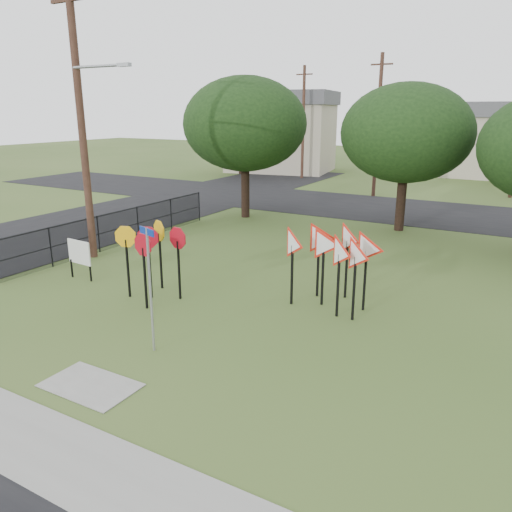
{
  "coord_description": "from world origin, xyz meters",
  "views": [
    {
      "loc": [
        7.61,
        -8.73,
        5.56
      ],
      "look_at": [
        0.92,
        3.0,
        1.6
      ],
      "focal_mm": 35.0,
      "sensor_mm": 36.0,
      "label": 1
    }
  ],
  "objects_px": {
    "stop_sign_cluster": "(151,245)",
    "info_board": "(79,253)",
    "street_name_sign": "(150,282)",
    "yield_sign_cluster": "(334,249)"
  },
  "relations": [
    {
      "from": "street_name_sign",
      "to": "yield_sign_cluster",
      "type": "bearing_deg",
      "value": 60.34
    },
    {
      "from": "stop_sign_cluster",
      "to": "yield_sign_cluster",
      "type": "relative_size",
      "value": 0.76
    },
    {
      "from": "stop_sign_cluster",
      "to": "info_board",
      "type": "distance_m",
      "value": 3.42
    },
    {
      "from": "stop_sign_cluster",
      "to": "info_board",
      "type": "height_order",
      "value": "stop_sign_cluster"
    },
    {
      "from": "stop_sign_cluster",
      "to": "street_name_sign",
      "type": "bearing_deg",
      "value": -49.29
    },
    {
      "from": "info_board",
      "to": "stop_sign_cluster",
      "type": "bearing_deg",
      "value": -2.12
    },
    {
      "from": "street_name_sign",
      "to": "info_board",
      "type": "height_order",
      "value": "street_name_sign"
    },
    {
      "from": "info_board",
      "to": "yield_sign_cluster",
      "type": "bearing_deg",
      "value": 12.87
    },
    {
      "from": "stop_sign_cluster",
      "to": "info_board",
      "type": "relative_size",
      "value": 1.66
    },
    {
      "from": "stop_sign_cluster",
      "to": "info_board",
      "type": "xyz_separation_m",
      "value": [
        -3.33,
        0.12,
        -0.78
      ]
    }
  ]
}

